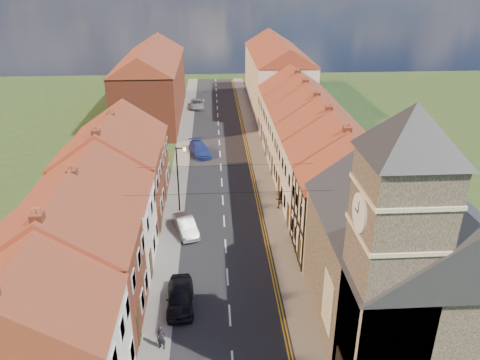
% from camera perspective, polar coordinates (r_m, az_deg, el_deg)
% --- Properties ---
extents(road, '(7.00, 90.00, 0.02)m').
position_cam_1_polar(road, '(51.13, -2.35, 1.57)').
color(road, black).
rests_on(road, ground).
extents(pavement_left, '(1.80, 90.00, 0.12)m').
position_cam_1_polar(pavement_left, '(51.23, -7.28, 1.49)').
color(pavement_left, slate).
rests_on(pavement_left, ground).
extents(pavement_right, '(1.80, 90.00, 0.12)m').
position_cam_1_polar(pavement_right, '(51.36, 2.57, 1.73)').
color(pavement_right, slate).
rests_on(pavement_right, ground).
extents(church, '(11.25, 14.25, 15.20)m').
position_cam_1_polar(church, '(26.73, 19.59, -8.58)').
color(church, '#372E26').
rests_on(church, ground).
extents(cottage_r_tudor, '(8.30, 5.20, 9.00)m').
position_cam_1_polar(cottage_r_tudor, '(35.01, 13.56, -2.33)').
color(cottage_r_tudor, '#F5E5CE').
rests_on(cottage_r_tudor, ground).
extents(cottage_r_white_near, '(8.30, 6.00, 9.00)m').
position_cam_1_polar(cottage_r_white_near, '(39.72, 11.49, 1.16)').
color(cottage_r_white_near, '#BBB9B1').
rests_on(cottage_r_white_near, ground).
extents(cottage_r_cream_mid, '(8.30, 5.20, 9.00)m').
position_cam_1_polar(cottage_r_cream_mid, '(44.58, 9.82, 3.90)').
color(cottage_r_cream_mid, '#F5E5CE').
rests_on(cottage_r_cream_mid, ground).
extents(cottage_r_pink, '(8.30, 6.00, 9.00)m').
position_cam_1_polar(cottage_r_pink, '(49.55, 8.47, 6.08)').
color(cottage_r_pink, '#BBB9B1').
rests_on(cottage_r_pink, ground).
extents(cottage_r_white_far, '(8.30, 5.20, 9.00)m').
position_cam_1_polar(cottage_r_white_far, '(54.60, 7.36, 7.86)').
color(cottage_r_white_far, '#BBB9B1').
rests_on(cottage_r_white_far, ground).
extents(cottage_r_cream_far, '(8.30, 6.00, 9.00)m').
position_cam_1_polar(cottage_r_cream_far, '(59.72, 6.43, 9.33)').
color(cottage_r_cream_far, '#F5E5CE').
rests_on(cottage_r_cream_far, ground).
extents(cottage_l_brick_near, '(8.30, 5.70, 8.80)m').
position_cam_1_polar(cottage_l_brick_near, '(24.40, -24.21, -17.39)').
color(cottage_l_brick_near, '#BBB9B1').
rests_on(cottage_l_brick_near, ground).
extents(cottage_l_cream, '(8.30, 6.30, 9.10)m').
position_cam_1_polar(cottage_l_cream, '(28.64, -20.52, -9.59)').
color(cottage_l_cream, brown).
rests_on(cottage_l_cream, ground).
extents(cottage_l_white, '(8.30, 6.90, 8.80)m').
position_cam_1_polar(cottage_l_white, '(34.01, -17.64, -3.85)').
color(cottage_l_white, '#BBB9B1').
rests_on(cottage_l_white, ground).
extents(cottage_l_brick_mid, '(8.30, 5.70, 9.10)m').
position_cam_1_polar(cottage_l_brick_mid, '(39.29, -15.73, 0.54)').
color(cottage_l_brick_mid, brown).
rests_on(cottage_l_brick_mid, ground).
extents(cottage_l_pink, '(8.30, 6.30, 8.80)m').
position_cam_1_polar(cottage_l_pink, '(44.62, -14.30, 3.36)').
color(cottage_l_pink, brown).
rests_on(cottage_l_pink, ground).
extents(block_right_far, '(8.30, 24.20, 10.50)m').
position_cam_1_polar(block_right_far, '(74.27, 4.50, 13.01)').
color(block_right_far, '#F5E5CE').
rests_on(block_right_far, ground).
extents(block_left_far, '(8.30, 24.20, 10.50)m').
position_cam_1_polar(block_left_far, '(69.22, -10.71, 11.84)').
color(block_left_far, brown).
rests_on(block_left_far, ground).
extents(lamppost, '(0.88, 0.15, 6.00)m').
position_cam_1_polar(lamppost, '(40.65, -7.48, 0.58)').
color(lamppost, black).
rests_on(lamppost, pavement_left).
extents(car_near, '(1.83, 4.26, 1.43)m').
position_cam_1_polar(car_near, '(30.94, -7.32, -13.92)').
color(car_near, black).
rests_on(car_near, ground).
extents(car_mid, '(2.50, 4.22, 1.31)m').
position_cam_1_polar(car_mid, '(38.58, -6.65, -5.55)').
color(car_mid, '#989A9F').
rests_on(car_mid, ground).
extents(car_far, '(3.05, 5.02, 1.36)m').
position_cam_1_polar(car_far, '(54.62, -4.94, 3.77)').
color(car_far, navy).
rests_on(car_far, ground).
extents(car_distant, '(2.24, 4.78, 1.32)m').
position_cam_1_polar(car_distant, '(73.81, -5.24, 9.22)').
color(car_distant, '#ABAEB3').
rests_on(car_distant, ground).
extents(pedestrian_left, '(0.63, 0.51, 1.51)m').
position_cam_1_polar(pedestrian_left, '(28.06, -9.57, -18.42)').
color(pedestrian_left, black).
rests_on(pedestrian_left, pavement_left).
extents(pedestrian_right, '(0.81, 0.63, 1.66)m').
position_cam_1_polar(pedestrian_right, '(42.02, 4.85, -2.37)').
color(pedestrian_right, black).
rests_on(pedestrian_right, pavement_right).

